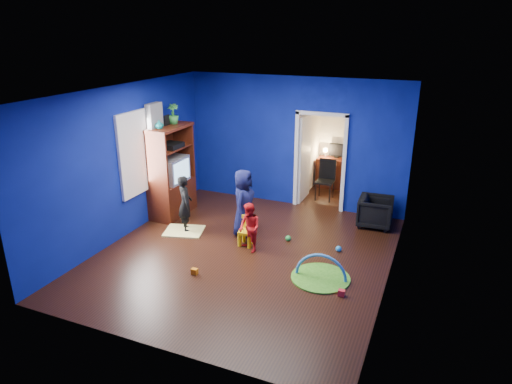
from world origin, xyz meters
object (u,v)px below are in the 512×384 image
at_px(armchair, 376,212).
at_px(crt_tv, 172,170).
at_px(tv_armoire, 171,171).
at_px(folding_chair, 325,181).
at_px(play_mat, 321,278).
at_px(study_desk, 334,173).
at_px(child_black, 185,204).
at_px(toddler_red, 249,228).
at_px(child_navy, 244,203).
at_px(kid_chair, 246,233).
at_px(hopper_ball, 247,221).
at_px(vase, 159,124).

relative_size(armchair, crt_tv, 0.98).
distance_m(tv_armoire, folding_chair, 3.59).
relative_size(armchair, play_mat, 0.71).
bearing_deg(folding_chair, study_desk, 90.00).
height_order(armchair, child_black, child_black).
distance_m(toddler_red, study_desk, 4.12).
bearing_deg(child_navy, armchair, -64.44).
height_order(tv_armoire, folding_chair, tv_armoire).
height_order(toddler_red, kid_chair, toddler_red).
xyz_separation_m(toddler_red, hopper_ball, (-0.43, 0.85, -0.28)).
bearing_deg(tv_armoire, armchair, 14.27).
relative_size(crt_tv, play_mat, 0.72).
xyz_separation_m(armchair, hopper_ball, (-2.37, -1.17, -0.13)).
bearing_deg(crt_tv, study_desk, 48.32).
height_order(play_mat, folding_chair, folding_chair).
bearing_deg(play_mat, toddler_red, 162.83).
height_order(child_black, kid_chair, child_black).
bearing_deg(kid_chair, toddler_red, -63.05).
xyz_separation_m(toddler_red, vase, (-2.24, 0.65, 1.59)).
xyz_separation_m(tv_armoire, crt_tv, (0.04, 0.00, 0.04)).
bearing_deg(hopper_ball, child_black, -155.10).
distance_m(child_navy, tv_armoire, 1.91).
bearing_deg(tv_armoire, play_mat, -20.77).
relative_size(kid_chair, study_desk, 0.57).
height_order(vase, study_desk, vase).
xyz_separation_m(child_black, folding_chair, (2.12, 2.78, -0.11)).
bearing_deg(play_mat, tv_armoire, 159.23).
height_order(armchair, play_mat, armchair).
xyz_separation_m(child_black, study_desk, (2.12, 3.74, -0.20)).
xyz_separation_m(crt_tv, study_desk, (2.78, 3.12, -0.65)).
height_order(child_black, hopper_ball, child_black).
relative_size(hopper_ball, study_desk, 0.41).
height_order(toddler_red, hopper_ball, toddler_red).
height_order(child_black, child_navy, child_navy).
xyz_separation_m(hopper_ball, folding_chair, (1.01, 2.27, 0.28)).
relative_size(vase, kid_chair, 0.35).
distance_m(child_navy, vase, 2.31).
height_order(tv_armoire, play_mat, tv_armoire).
bearing_deg(toddler_red, folding_chair, 114.28).
distance_m(tv_armoire, kid_chair, 2.34).
distance_m(vase, play_mat, 4.37).
bearing_deg(vase, folding_chair, 41.13).
bearing_deg(study_desk, crt_tv, -131.68).
distance_m(toddler_red, play_mat, 1.60).
bearing_deg(folding_chair, child_navy, -110.96).
height_order(vase, play_mat, vase).
distance_m(armchair, kid_chair, 2.77).
distance_m(tv_armoire, play_mat, 4.08).
height_order(crt_tv, kid_chair, crt_tv).
bearing_deg(child_navy, hopper_ball, 5.46).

